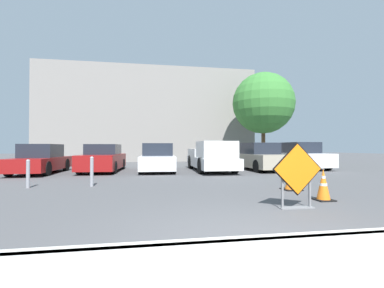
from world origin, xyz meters
The scene contains 15 objects.
ground_plane centered at (0.00, 10.00, 0.00)m, with size 96.00×96.00×0.00m, color #4C4C4F.
curb_lip centered at (0.00, 0.00, 0.07)m, with size 28.27×0.20×0.14m.
road_closed_sign centered at (1.74, 1.91, 0.74)m, with size 1.13×0.20×1.41m.
traffic_cone_nearest centered at (2.86, 2.59, 0.38)m, with size 0.43×0.43×0.78m.
traffic_cone_second centered at (2.92, 4.16, 0.32)m, with size 0.52×0.52×0.65m.
parked_car_nearest centered at (-6.83, 10.88, 0.67)m, with size 1.81×4.27×1.48m.
parked_car_second centered at (-3.89, 11.40, 0.69)m, with size 2.01×4.41×1.48m.
parked_car_third centered at (-0.96, 11.17, 0.69)m, with size 1.98×4.50×1.53m.
pickup_truck centered at (1.98, 10.59, 0.74)m, with size 1.97×5.53×1.62m.
parked_car_fourth centered at (4.92, 10.84, 0.72)m, with size 2.05×4.26×1.58m.
parked_car_fifth centered at (7.85, 11.43, 0.74)m, with size 1.95×4.04×1.63m.
bollard_nearest centered at (-3.29, 5.84, 0.53)m, with size 0.12×0.12×1.01m.
bollard_second centered at (-5.25, 5.84, 0.49)m, with size 0.12×0.12×0.92m.
building_facade_backdrop centered at (-1.43, 23.05, 4.47)m, with size 20.27×5.00×8.94m.
street_tree_behind_lot centered at (7.94, 16.98, 5.00)m, with size 5.08×5.08×7.55m.
Camera 1 is at (-1.36, -3.15, 1.30)m, focal length 24.00 mm.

